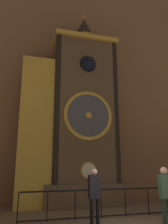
% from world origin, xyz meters
% --- Properties ---
extents(cathedral_back_wall, '(24.00, 0.32, 14.44)m').
position_xyz_m(cathedral_back_wall, '(-0.09, 5.84, 7.21)').
color(cathedral_back_wall, '#936B4C').
rests_on(cathedral_back_wall, ground_plane).
extents(clock_tower, '(4.81, 1.84, 9.61)m').
position_xyz_m(clock_tower, '(-0.67, 4.62, 3.97)').
color(clock_tower, brown).
rests_on(clock_tower, ground_plane).
extents(railing_fence, '(5.48, 0.05, 0.93)m').
position_xyz_m(railing_fence, '(-0.21, 2.24, 0.53)').
color(railing_fence, black).
rests_on(railing_fence, ground_plane).
extents(visitor_near, '(0.35, 0.23, 1.64)m').
position_xyz_m(visitor_near, '(-0.77, 1.24, 0.98)').
color(visitor_near, black).
rests_on(visitor_near, ground_plane).
extents(visitor_far, '(0.36, 0.26, 1.69)m').
position_xyz_m(visitor_far, '(1.19, 0.58, 1.02)').
color(visitor_far, '#213427').
rests_on(visitor_far, ground_plane).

